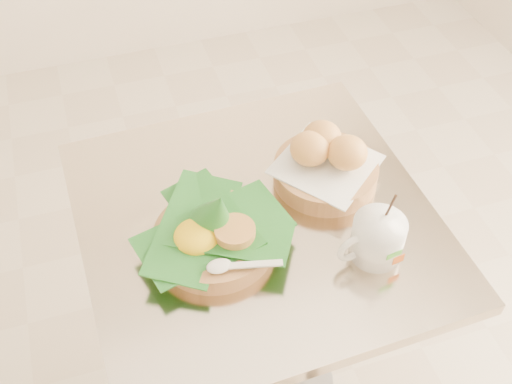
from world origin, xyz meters
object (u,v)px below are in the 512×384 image
object	(u,v)px
rice_basket	(214,233)
bread_basket	(326,162)
cafe_table	(257,280)
coffee_mug	(377,238)

from	to	relation	value
rice_basket	bread_basket	xyz separation A→B (m)	(0.27, 0.11, 0.01)
cafe_table	coffee_mug	distance (m)	0.36
rice_basket	bread_basket	bearing A→B (deg)	21.76
bread_basket	coffee_mug	world-z (taller)	coffee_mug
rice_basket	coffee_mug	size ratio (longest dim) A/B	1.68
rice_basket	coffee_mug	world-z (taller)	coffee_mug
bread_basket	coffee_mug	bearing A→B (deg)	-86.58
coffee_mug	rice_basket	bearing A→B (deg)	158.80
cafe_table	bread_basket	world-z (taller)	bread_basket
cafe_table	bread_basket	size ratio (longest dim) A/B	2.86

